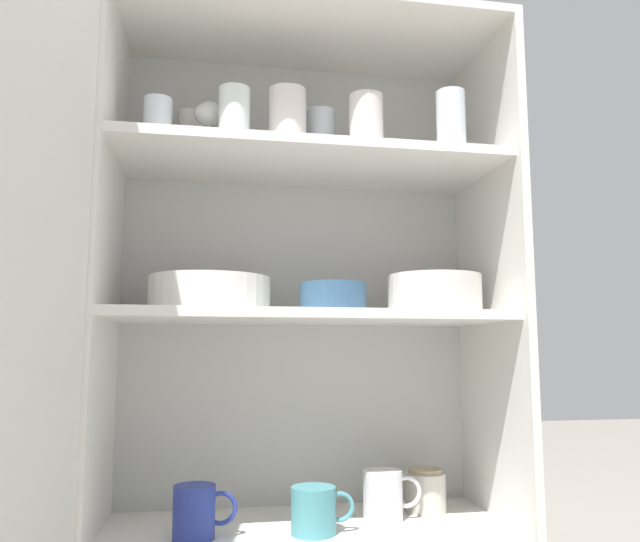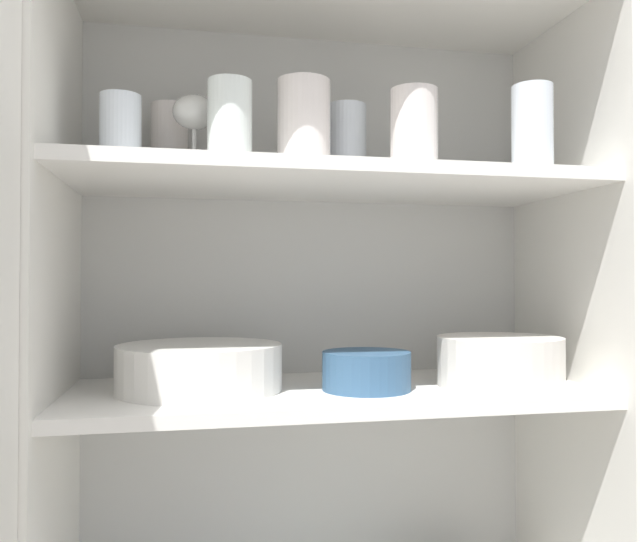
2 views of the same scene
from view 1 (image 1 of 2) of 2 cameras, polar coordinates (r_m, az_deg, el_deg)
name	(u,v)px [view 1 (image 1 of 2)]	position (r m, az deg, el deg)	size (l,w,h in m)	color
cupboard_back_panel	(297,328)	(1.51, -2.15, -5.23)	(0.86, 0.02, 1.31)	silver
cupboard_side_left	(103,323)	(1.34, -19.22, -4.53)	(0.02, 0.37, 1.31)	white
cupboard_side_right	(491,326)	(1.47, 15.41, -4.90)	(0.02, 0.37, 1.31)	white
cupboard_top_panel	(309,34)	(1.52, -1.04, 20.87)	(0.86, 0.37, 0.02)	white
shelf_board_lower	(307,529)	(1.39, -1.15, -22.55)	(0.82, 0.33, 0.02)	white
shelf_board_middle	(308,317)	(1.34, -1.10, -4.24)	(0.82, 0.33, 0.02)	white
shelf_board_upper	(308,164)	(1.40, -1.07, 9.79)	(0.82, 0.33, 0.02)	white
cupboard_door	(26,310)	(0.96, -25.31, -3.24)	(0.08, 0.43, 1.31)	silver
tumbler_glass_0	(234,118)	(1.36, -7.85, 13.71)	(0.07, 0.07, 0.13)	white
tumbler_glass_1	(191,140)	(1.52, -11.71, 11.61)	(0.06, 0.06, 0.13)	silver
tumbler_glass_2	(366,124)	(1.39, 4.26, 13.23)	(0.07, 0.07, 0.13)	silver
tumbler_glass_3	(451,121)	(1.40, 11.88, 13.26)	(0.06, 0.06, 0.13)	white
tumbler_glass_4	(320,138)	(1.46, 0.04, 12.08)	(0.07, 0.07, 0.13)	white
tumbler_glass_5	(287,122)	(1.39, -3.02, 13.48)	(0.08, 0.08, 0.14)	silver
tumbler_glass_6	(157,123)	(1.39, -14.64, 12.96)	(0.06, 0.06, 0.10)	white
wine_glass_0	(209,119)	(1.45, -10.09, 13.53)	(0.07, 0.07, 0.13)	white
plate_stack_white	(210,295)	(1.34, -10.04, -2.14)	(0.26, 0.26, 0.07)	white
mixing_bowl_large	(434,293)	(1.37, 10.40, -1.95)	(0.20, 0.20, 0.08)	silver
serving_bowl_small	(333,296)	(1.32, 1.20, -2.30)	(0.14, 0.14, 0.06)	#33567A
coffee_mug_primary	(196,512)	(1.29, -11.31, -20.79)	(0.12, 0.08, 0.10)	#283893
coffee_mug_extra_1	(384,495)	(1.40, 5.88, -19.72)	(0.13, 0.08, 0.10)	white
coffee_mug_extra_2	(314,510)	(1.30, -0.56, -21.03)	(0.13, 0.09, 0.09)	teal
storage_jar	(426,491)	(1.49, 9.62, -19.20)	(0.09, 0.09, 0.09)	beige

